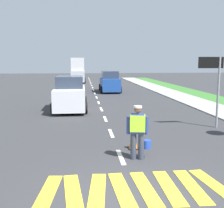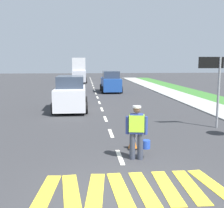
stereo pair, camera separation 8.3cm
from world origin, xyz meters
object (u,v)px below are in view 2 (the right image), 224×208
Objects in this scene: lane_direction_sign at (214,75)px; car_outgoing_far at (111,82)px; traffic_cone_near at (133,140)px; delivery_truck at (79,71)px; road_worker at (137,130)px; car_oncoming_lead at (71,94)px.

lane_direction_sign reaches higher than car_outgoing_far.
lane_direction_sign is 5.38m from traffic_cone_near.
delivery_truck is at bearing 104.52° from car_outgoing_far.
traffic_cone_near is (-4.12, -2.74, -2.10)m from lane_direction_sign.
lane_direction_sign is (4.17, 3.77, 1.48)m from road_worker.
delivery_truck reaches higher than car_outgoing_far.
lane_direction_sign is 5.16× the size of traffic_cone_near.
delivery_truck is at bearing 89.65° from car_oncoming_lead.
road_worker is 5.81m from lane_direction_sign.
traffic_cone_near is 18.50m from car_outgoing_far.
car_outgoing_far is at bearing 71.30° from car_oncoming_lead.
road_worker is 32.50m from delivery_truck.
delivery_truck is at bearing 94.07° from road_worker.
delivery_truck is 13.36m from car_outgoing_far.
lane_direction_sign reaches higher than traffic_cone_near.
car_outgoing_far is (-3.13, 15.72, -1.44)m from lane_direction_sign.
lane_direction_sign is 0.70× the size of delivery_truck.
lane_direction_sign reaches higher than car_oncoming_lead.
car_oncoming_lead reaches higher than car_outgoing_far.
car_oncoming_lead is at bearing -90.35° from delivery_truck.
delivery_truck is 23.23m from car_oncoming_lead.
car_outgoing_far is 10.88m from car_oncoming_lead.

